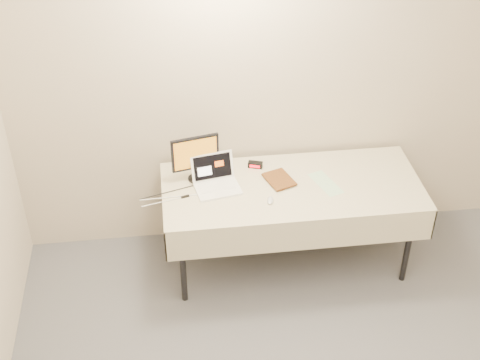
{
  "coord_description": "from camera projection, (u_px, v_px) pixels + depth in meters",
  "views": [
    {
      "loc": [
        -0.86,
        -1.72,
        3.57
      ],
      "look_at": [
        -0.38,
        1.99,
        0.86
      ],
      "focal_mm": 50.0,
      "sensor_mm": 36.0,
      "label": 1
    }
  ],
  "objects": [
    {
      "name": "laptop",
      "position": [
        216.0,
        180.0,
        4.74
      ],
      "size": [
        0.35,
        0.33,
        0.21
      ],
      "rotation": [
        0.0,
        0.0,
        0.18
      ],
      "color": "white",
      "rests_on": "table"
    },
    {
      "name": "clicker",
      "position": [
        270.0,
        200.0,
        4.62
      ],
      "size": [
        0.07,
        0.1,
        0.02
      ],
      "primitive_type": "ellipsoid",
      "rotation": [
        0.0,
        0.0,
        -0.27
      ],
      "color": "silver",
      "rests_on": "table"
    },
    {
      "name": "alarm_clock",
      "position": [
        255.0,
        165.0,
        4.95
      ],
      "size": [
        0.11,
        0.08,
        0.04
      ],
      "rotation": [
        0.0,
        0.0,
        -0.32
      ],
      "color": "black",
      "rests_on": "table"
    },
    {
      "name": "back_wall",
      "position": [
        284.0,
        80.0,
        4.78
      ],
      "size": [
        4.0,
        0.1,
        2.7
      ],
      "primitive_type": "cube",
      "color": "beige",
      "rests_on": "ground"
    },
    {
      "name": "table",
      "position": [
        292.0,
        192.0,
        4.81
      ],
      "size": [
        1.86,
        0.81,
        0.74
      ],
      "color": "black",
      "rests_on": "ground"
    },
    {
      "name": "book",
      "position": [
        269.0,
        171.0,
        4.72
      ],
      "size": [
        0.17,
        0.08,
        0.23
      ],
      "primitive_type": "imported",
      "rotation": [
        0.0,
        0.0,
        0.34
      ],
      "color": "#99541B",
      "rests_on": "table"
    },
    {
      "name": "usb_dongle",
      "position": [
        185.0,
        197.0,
        4.66
      ],
      "size": [
        0.06,
        0.03,
        0.01
      ],
      "primitive_type": "cube",
      "rotation": [
        0.0,
        0.0,
        0.28
      ],
      "color": "black",
      "rests_on": "table"
    },
    {
      "name": "paper_form",
      "position": [
        326.0,
        183.0,
        4.79
      ],
      "size": [
        0.22,
        0.33,
        0.0
      ],
      "primitive_type": "cube",
      "rotation": [
        0.0,
        0.0,
        0.34
      ],
      "color": "#B1DCAF",
      "rests_on": "table"
    },
    {
      "name": "monitor",
      "position": [
        195.0,
        155.0,
        4.72
      ],
      "size": [
        0.34,
        0.14,
        0.36
      ],
      "rotation": [
        0.0,
        0.0,
        0.21
      ],
      "color": "black",
      "rests_on": "table"
    }
  ]
}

